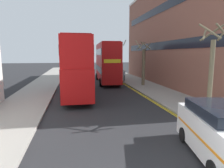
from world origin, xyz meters
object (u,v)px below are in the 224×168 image
object	(u,v)px
pedestrian_far	(124,75)
double_decker_bus_oncoming	(107,62)
double_decker_bus_away	(76,65)
taxi_minivan	(221,133)

from	to	relation	value
pedestrian_far	double_decker_bus_oncoming	bearing A→B (deg)	-171.43
double_decker_bus_away	taxi_minivan	size ratio (longest dim) A/B	2.12
double_decker_bus_away	pedestrian_far	bearing A→B (deg)	51.47
double_decker_bus_away	taxi_minivan	bearing A→B (deg)	-67.97
double_decker_bus_oncoming	taxi_minivan	world-z (taller)	double_decker_bus_oncoming
taxi_minivan	pedestrian_far	xyz separation A→B (m)	(1.69, 22.20, -0.08)
double_decker_bus_away	double_decker_bus_oncoming	bearing A→B (deg)	62.46
double_decker_bus_away	pedestrian_far	xyz separation A→B (m)	(7.08, 8.89, -2.04)
taxi_minivan	pedestrian_far	distance (m)	22.26
double_decker_bus_away	taxi_minivan	xyz separation A→B (m)	(5.38, -13.31, -1.96)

